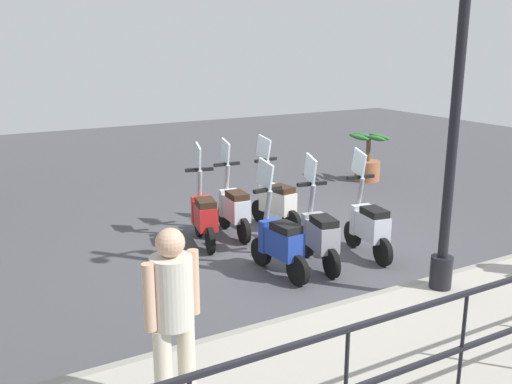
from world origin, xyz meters
TOP-DOWN VIEW (x-y plane):
  - ground_plane at (0.00, 0.00)m, footprint 28.00×28.00m
  - promenade_walkway at (-3.15, 0.00)m, footprint 2.20×20.00m
  - lamp_post_near at (-2.40, -0.60)m, footprint 0.26×0.90m
  - pedestrian_distant at (-3.16, 3.12)m, footprint 0.39×0.48m
  - potted_palm at (2.83, -3.88)m, footprint 1.06×0.66m
  - scooter_near_0 at (-0.83, -0.79)m, footprint 1.23×0.46m
  - scooter_near_1 at (-0.82, 0.08)m, footprint 1.22×0.48m
  - scooter_near_2 at (-0.80, 0.71)m, footprint 1.23×0.44m
  - scooter_far_0 at (0.93, -0.30)m, footprint 1.23×0.46m
  - scooter_far_1 at (0.94, 0.49)m, footprint 1.23×0.44m
  - scooter_far_2 at (0.79, 1.08)m, footprint 1.22×0.50m

SIDE VIEW (x-z plane):
  - ground_plane at x=0.00m, z-range 0.00..0.00m
  - promenade_walkway at x=-3.15m, z-range 0.00..0.15m
  - potted_palm at x=2.83m, z-range -0.08..0.97m
  - scooter_near_0 at x=-0.83m, z-range -0.29..1.25m
  - scooter_near_1 at x=-0.82m, z-range -0.29..1.25m
  - scooter_near_2 at x=-0.80m, z-range -0.29..1.25m
  - scooter_far_0 at x=0.93m, z-range -0.29..1.25m
  - scooter_far_1 at x=0.94m, z-range -0.29..1.25m
  - scooter_far_2 at x=0.79m, z-range -0.29..1.25m
  - pedestrian_distant at x=-3.16m, z-range 0.28..1.87m
  - lamp_post_near at x=-2.40m, z-range -0.10..4.39m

